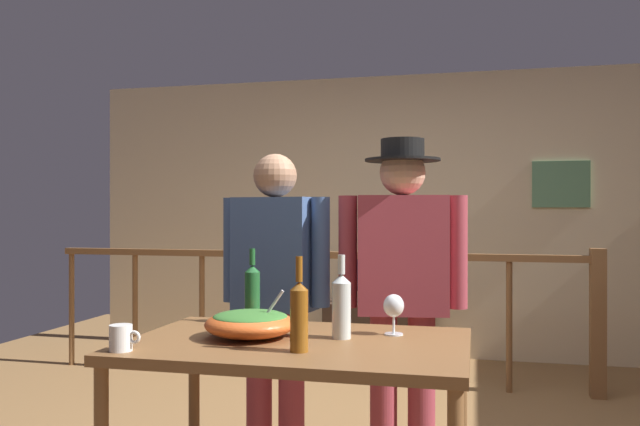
# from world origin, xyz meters

# --- Properties ---
(back_wall) EXTENTS (6.26, 0.10, 2.50)m
(back_wall) POSITION_xyz_m (0.00, 2.67, 1.25)
(back_wall) COLOR beige
(back_wall) RESTS_ON ground_plane
(framed_picture) EXTENTS (0.46, 0.03, 0.39)m
(framed_picture) POSITION_xyz_m (1.11, 2.61, 1.51)
(framed_picture) COLOR #55865F
(stair_railing) EXTENTS (4.20, 0.10, 1.03)m
(stair_railing) POSITION_xyz_m (-0.29, 1.62, 0.66)
(stair_railing) COLOR brown
(stair_railing) RESTS_ON ground_plane
(tv_console) EXTENTS (0.90, 0.40, 0.51)m
(tv_console) POSITION_xyz_m (-0.39, 2.32, 0.25)
(tv_console) COLOR #38281E
(tv_console) RESTS_ON ground_plane
(flat_screen_tv) EXTENTS (0.51, 0.12, 0.41)m
(flat_screen_tv) POSITION_xyz_m (-0.39, 2.28, 0.75)
(flat_screen_tv) COLOR black
(flat_screen_tv) RESTS_ON tv_console
(serving_table) EXTENTS (1.28, 0.84, 0.79)m
(serving_table) POSITION_xyz_m (-0.25, -0.78, 0.72)
(serving_table) COLOR brown
(serving_table) RESTS_ON ground_plane
(salad_bowl) EXTENTS (0.35, 0.35, 0.19)m
(salad_bowl) POSITION_xyz_m (-0.44, -0.77, 0.85)
(salad_bowl) COLOR #DB5B23
(salad_bowl) RESTS_ON serving_table
(wine_glass) EXTENTS (0.08, 0.08, 0.16)m
(wine_glass) POSITION_xyz_m (0.10, -0.59, 0.90)
(wine_glass) COLOR silver
(wine_glass) RESTS_ON serving_table
(wine_bottle_clear) EXTENTS (0.07, 0.07, 0.32)m
(wine_bottle_clear) POSITION_xyz_m (-0.09, -0.71, 0.93)
(wine_bottle_clear) COLOR silver
(wine_bottle_clear) RESTS_ON serving_table
(wine_bottle_green) EXTENTS (0.07, 0.07, 0.33)m
(wine_bottle_green) POSITION_xyz_m (-0.54, -0.46, 0.93)
(wine_bottle_green) COLOR #1E5628
(wine_bottle_green) RESTS_ON serving_table
(wine_bottle_amber) EXTENTS (0.06, 0.06, 0.33)m
(wine_bottle_amber) POSITION_xyz_m (-0.19, -0.98, 0.93)
(wine_bottle_amber) COLOR brown
(wine_bottle_amber) RESTS_ON serving_table
(mug_white) EXTENTS (0.12, 0.08, 0.09)m
(mug_white) POSITION_xyz_m (-0.80, -1.11, 0.84)
(mug_white) COLOR white
(mug_white) RESTS_ON serving_table
(person_standing_left) EXTENTS (0.58, 0.28, 1.57)m
(person_standing_left) POSITION_xyz_m (-0.56, -0.06, 0.93)
(person_standing_left) COLOR #9E3842
(person_standing_left) RESTS_ON ground_plane
(person_standing_right) EXTENTS (0.61, 0.36, 1.63)m
(person_standing_right) POSITION_xyz_m (0.07, -0.06, 0.97)
(person_standing_right) COLOR #9E3842
(person_standing_right) RESTS_ON ground_plane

